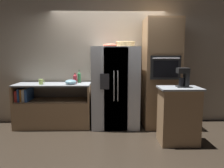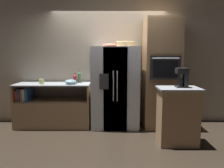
{
  "view_description": "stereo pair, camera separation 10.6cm",
  "coord_description": "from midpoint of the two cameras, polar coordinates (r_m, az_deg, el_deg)",
  "views": [
    {
      "loc": [
        -0.03,
        -4.54,
        1.57
      ],
      "look_at": [
        0.07,
        -0.03,
        0.94
      ],
      "focal_mm": 35.0,
      "sensor_mm": 36.0,
      "label": 1
    },
    {
      "loc": [
        0.08,
        -4.54,
        1.57
      ],
      "look_at": [
        0.07,
        -0.03,
        0.94
      ],
      "focal_mm": 35.0,
      "sensor_mm": 36.0,
      "label": 2
    }
  ],
  "objects": [
    {
      "name": "ground_plane",
      "position": [
        4.8,
        -1.52,
        -11.16
      ],
      "size": [
        20.0,
        20.0,
        0.0
      ],
      "primitive_type": "plane",
      "color": "black"
    },
    {
      "name": "wicker_basket",
      "position": [
        4.6,
        2.88,
        10.42
      ],
      "size": [
        0.4,
        0.4,
        0.11
      ],
      "color": "tan",
      "rests_on": "refrigerator"
    },
    {
      "name": "wall_back",
      "position": [
        4.99,
        -1.55,
        5.97
      ],
      "size": [
        12.0,
        0.06,
        2.8
      ],
      "color": "tan",
      "rests_on": "ground_plane"
    },
    {
      "name": "wall_oven",
      "position": [
        4.76,
        12.02,
        2.68
      ],
      "size": [
        0.73,
        0.74,
        2.29
      ],
      "color": "#93704C",
      "rests_on": "ground_plane"
    },
    {
      "name": "coffee_maker",
      "position": [
        3.92,
        17.54,
        1.87
      ],
      "size": [
        0.19,
        0.16,
        0.33
      ],
      "color": "black",
      "rests_on": "island_counter"
    },
    {
      "name": "fruit_bowl",
      "position": [
        4.66,
        -1.14,
        10.1
      ],
      "size": [
        0.3,
        0.3,
        0.07
      ],
      "color": "#DB664C",
      "rests_on": "refrigerator"
    },
    {
      "name": "refrigerator",
      "position": [
        4.65,
        0.2,
        -0.89
      ],
      "size": [
        0.99,
        0.74,
        1.71
      ],
      "color": "silver",
      "rests_on": "ground_plane"
    },
    {
      "name": "island_counter",
      "position": [
        4.0,
        16.25,
        -7.9
      ],
      "size": [
        0.71,
        0.5,
        1.0
      ],
      "color": "#93704C",
      "rests_on": "ground_plane"
    },
    {
      "name": "mixing_bowl",
      "position": [
        4.65,
        -11.37,
        0.55
      ],
      "size": [
        0.24,
        0.24,
        0.1
      ],
      "color": "#668C99",
      "rests_on": "counter_left"
    },
    {
      "name": "counter_left",
      "position": [
        4.95,
        -15.76,
        -6.7
      ],
      "size": [
        1.59,
        0.64,
        0.94
      ],
      "color": "#93704C",
      "rests_on": "ground_plane"
    },
    {
      "name": "mug",
      "position": [
        4.77,
        -18.66,
        0.56
      ],
      "size": [
        0.12,
        0.08,
        0.11
      ],
      "color": "#B2D166",
      "rests_on": "counter_left"
    },
    {
      "name": "bottle_short",
      "position": [
        4.84,
        -9.18,
        1.8
      ],
      "size": [
        0.07,
        0.07,
        0.28
      ],
      "color": "#33723F",
      "rests_on": "counter_left"
    },
    {
      "name": "bottle_tall",
      "position": [
        4.81,
        -10.23,
        1.48
      ],
      "size": [
        0.09,
        0.09,
        0.22
      ],
      "color": "maroon",
      "rests_on": "counter_left"
    }
  ]
}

